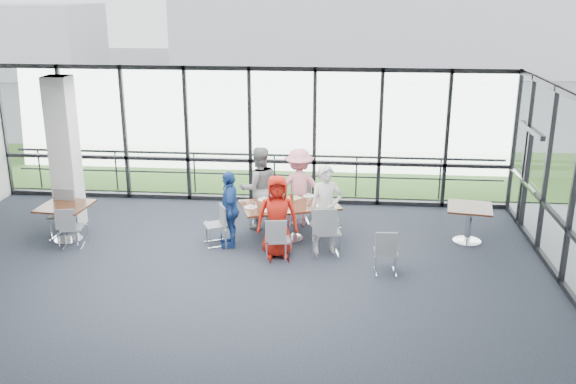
# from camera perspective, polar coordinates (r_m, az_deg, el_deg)

# --- Properties ---
(floor) EXTENTS (12.00, 10.00, 0.02)m
(floor) POSITION_cam_1_polar(r_m,az_deg,el_deg) (10.88, -7.20, -9.18)
(floor) COLOR #20232F
(floor) RESTS_ON ground
(ceiling) EXTENTS (12.00, 10.00, 0.04)m
(ceiling) POSITION_cam_1_polar(r_m,az_deg,el_deg) (9.86, -7.92, 7.71)
(ceiling) COLOR silver
(ceiling) RESTS_ON ground
(curtain_wall_back) EXTENTS (12.00, 0.10, 3.20)m
(curtain_wall_back) POSITION_cam_1_polar(r_m,az_deg,el_deg) (14.99, -3.39, 5.02)
(curtain_wall_back) COLOR white
(curtain_wall_back) RESTS_ON ground
(exit_door) EXTENTS (0.12, 1.60, 2.10)m
(exit_door) POSITION_cam_1_polar(r_m,az_deg,el_deg) (14.26, 20.43, 0.96)
(exit_door) COLOR black
(exit_door) RESTS_ON ground
(structural_column) EXTENTS (0.50, 0.50, 3.20)m
(structural_column) POSITION_cam_1_polar(r_m,az_deg,el_deg) (14.14, -19.24, 3.27)
(structural_column) COLOR silver
(structural_column) RESTS_ON ground
(apron) EXTENTS (80.00, 70.00, 0.02)m
(apron) POSITION_cam_1_polar(r_m,az_deg,el_deg) (20.19, -1.19, 3.63)
(apron) COLOR gray
(apron) RESTS_ON ground
(grass_strip) EXTENTS (80.00, 5.00, 0.01)m
(grass_strip) POSITION_cam_1_polar(r_m,az_deg,el_deg) (18.26, -1.90, 2.21)
(grass_strip) COLOR #325F25
(grass_strip) RESTS_ON ground
(hangar_main) EXTENTS (24.00, 10.00, 6.00)m
(hangar_main) POSITION_cam_1_polar(r_m,az_deg,el_deg) (41.54, 8.02, 14.92)
(hangar_main) COLOR silver
(hangar_main) RESTS_ON ground
(hangar_aux) EXTENTS (10.00, 6.00, 4.00)m
(hangar_aux) POSITION_cam_1_polar(r_m,az_deg,el_deg) (42.67, -23.58, 12.38)
(hangar_aux) COLOR silver
(hangar_aux) RESTS_ON ground
(guard_rail) EXTENTS (12.00, 0.06, 0.06)m
(guard_rail) POSITION_cam_1_polar(r_m,az_deg,el_deg) (15.84, -3.00, 1.61)
(guard_rail) COLOR #2D2D33
(guard_rail) RESTS_ON ground
(main_table) EXTENTS (2.15, 1.63, 0.75)m
(main_table) POSITION_cam_1_polar(r_m,az_deg,el_deg) (12.88, 0.12, -1.61)
(main_table) COLOR #3D1D0D
(main_table) RESTS_ON ground
(side_table_left) EXTENTS (1.01, 1.01, 0.75)m
(side_table_left) POSITION_cam_1_polar(r_m,az_deg,el_deg) (13.56, -19.18, -1.53)
(side_table_left) COLOR #3D1D0D
(side_table_left) RESTS_ON ground
(side_table_right) EXTENTS (0.98, 0.98, 0.75)m
(side_table_right) POSITION_cam_1_polar(r_m,az_deg,el_deg) (13.22, 15.83, -1.75)
(side_table_right) COLOR #3D1D0D
(side_table_right) RESTS_ON ground
(diner_near_left) EXTENTS (0.83, 0.59, 1.59)m
(diner_near_left) POSITION_cam_1_polar(r_m,az_deg,el_deg) (12.02, -0.95, -2.19)
(diner_near_left) COLOR #AB160C
(diner_near_left) RESTS_ON ground
(diner_near_right) EXTENTS (0.71, 0.58, 1.73)m
(diner_near_right) POSITION_cam_1_polar(r_m,az_deg,el_deg) (12.20, 3.40, -1.57)
(diner_near_right) COLOR silver
(diner_near_right) RESTS_ON ground
(diner_far_left) EXTENTS (0.99, 0.81, 1.76)m
(diner_far_left) POSITION_cam_1_polar(r_m,az_deg,el_deg) (13.44, -2.60, 0.36)
(diner_far_left) COLOR gray
(diner_far_left) RESTS_ON ground
(diner_far_right) EXTENTS (1.15, 0.70, 1.68)m
(diner_far_right) POSITION_cam_1_polar(r_m,az_deg,el_deg) (13.62, 1.00, 0.42)
(diner_far_right) COLOR pink
(diner_far_right) RESTS_ON ground
(diner_end) EXTENTS (0.62, 0.96, 1.53)m
(diner_end) POSITION_cam_1_polar(r_m,az_deg,el_deg) (12.56, -5.19, -1.51)
(diner_end) COLOR navy
(diner_end) RESTS_ON ground
(chair_main_nl) EXTENTS (0.47, 0.47, 0.83)m
(chair_main_nl) POSITION_cam_1_polar(r_m,az_deg,el_deg) (11.96, -0.83, -4.24)
(chair_main_nl) COLOR gray
(chair_main_nl) RESTS_ON ground
(chair_main_nr) EXTENTS (0.56, 0.56, 0.97)m
(chair_main_nr) POSITION_cam_1_polar(r_m,az_deg,el_deg) (12.18, 3.50, -3.49)
(chair_main_nr) COLOR gray
(chair_main_nr) RESTS_ON ground
(chair_main_fl) EXTENTS (0.45, 0.45, 0.84)m
(chair_main_fl) POSITION_cam_1_polar(r_m,az_deg,el_deg) (13.73, -2.45, -1.30)
(chair_main_fl) COLOR gray
(chair_main_fl) RESTS_ON ground
(chair_main_fr) EXTENTS (0.57, 0.57, 0.97)m
(chair_main_fr) POSITION_cam_1_polar(r_m,az_deg,el_deg) (13.85, 0.89, -0.82)
(chair_main_fr) COLOR gray
(chair_main_fr) RESTS_ON ground
(chair_main_end) EXTENTS (0.54, 0.54, 0.83)m
(chair_main_end) POSITION_cam_1_polar(r_m,az_deg,el_deg) (12.74, -6.47, -2.94)
(chair_main_end) COLOR gray
(chair_main_end) RESTS_ON ground
(chair_spare_la) EXTENTS (0.47, 0.47, 0.82)m
(chair_spare_la) POSITION_cam_1_polar(r_m,az_deg,el_deg) (13.25, -18.64, -3.00)
(chair_spare_la) COLOR gray
(chair_spare_la) RESTS_ON ground
(chair_spare_lb) EXTENTS (0.51, 0.51, 0.97)m
(chair_spare_lb) POSITION_cam_1_polar(r_m,az_deg,el_deg) (13.74, -19.41, -2.02)
(chair_spare_lb) COLOR gray
(chair_spare_lb) RESTS_ON ground
(chair_spare_r) EXTENTS (0.42, 0.42, 0.82)m
(chair_spare_r) POSITION_cam_1_polar(r_m,az_deg,el_deg) (11.56, 8.70, -5.26)
(chair_spare_r) COLOR gray
(chair_spare_r) RESTS_ON ground
(plate_nl) EXTENTS (0.26, 0.26, 0.01)m
(plate_nl) POSITION_cam_1_polar(r_m,az_deg,el_deg) (12.45, -1.64, -1.65)
(plate_nl) COLOR white
(plate_nl) RESTS_ON main_table
(plate_nr) EXTENTS (0.26, 0.26, 0.01)m
(plate_nr) POSITION_cam_1_polar(r_m,az_deg,el_deg) (12.72, 3.04, -1.25)
(plate_nr) COLOR white
(plate_nr) RESTS_ON main_table
(plate_fl) EXTENTS (0.27, 0.27, 0.01)m
(plate_fl) POSITION_cam_1_polar(r_m,az_deg,el_deg) (13.10, -2.12, -0.67)
(plate_fl) COLOR white
(plate_fl) RESTS_ON main_table
(plate_fr) EXTENTS (0.25, 0.25, 0.01)m
(plate_fr) POSITION_cam_1_polar(r_m,az_deg,el_deg) (13.32, 1.85, -0.35)
(plate_fr) COLOR white
(plate_fr) RESTS_ON main_table
(plate_end) EXTENTS (0.26, 0.26, 0.01)m
(plate_end) POSITION_cam_1_polar(r_m,az_deg,el_deg) (12.65, -3.34, -1.36)
(plate_end) COLOR white
(plate_end) RESTS_ON main_table
(tumbler_a) EXTENTS (0.08, 0.08, 0.15)m
(tumbler_a) POSITION_cam_1_polar(r_m,az_deg,el_deg) (12.59, -0.46, -1.10)
(tumbler_a) COLOR white
(tumbler_a) RESTS_ON main_table
(tumbler_b) EXTENTS (0.07, 0.07, 0.14)m
(tumbler_b) POSITION_cam_1_polar(r_m,az_deg,el_deg) (12.74, 1.81, -0.92)
(tumbler_b) COLOR white
(tumbler_b) RESTS_ON main_table
(tumbler_c) EXTENTS (0.07, 0.07, 0.14)m
(tumbler_c) POSITION_cam_1_polar(r_m,az_deg,el_deg) (13.02, 0.15, -0.50)
(tumbler_c) COLOR white
(tumbler_c) RESTS_ON main_table
(tumbler_d) EXTENTS (0.06, 0.06, 0.13)m
(tumbler_d) POSITION_cam_1_polar(r_m,az_deg,el_deg) (12.58, -2.95, -1.20)
(tumbler_d) COLOR white
(tumbler_d) RESTS_ON main_table
(menu_a) EXTENTS (0.32, 0.25, 0.00)m
(menu_a) POSITION_cam_1_polar(r_m,az_deg,el_deg) (12.40, -0.07, -1.76)
(menu_a) COLOR beige
(menu_a) RESTS_ON main_table
(menu_b) EXTENTS (0.34, 0.27, 0.00)m
(menu_b) POSITION_cam_1_polar(r_m,az_deg,el_deg) (12.76, 3.82, -1.23)
(menu_b) COLOR beige
(menu_b) RESTS_ON main_table
(menu_c) EXTENTS (0.39, 0.40, 0.00)m
(menu_c) POSITION_cam_1_polar(r_m,az_deg,el_deg) (13.19, 0.53, -0.55)
(menu_c) COLOR beige
(menu_c) RESTS_ON main_table
(condiment_caddy) EXTENTS (0.10, 0.07, 0.04)m
(condiment_caddy) POSITION_cam_1_polar(r_m,az_deg,el_deg) (12.88, 0.18, -0.93)
(condiment_caddy) COLOR black
(condiment_caddy) RESTS_ON main_table
(ketchup_bottle) EXTENTS (0.06, 0.06, 0.18)m
(ketchup_bottle) POSITION_cam_1_polar(r_m,az_deg,el_deg) (12.89, 0.33, -0.58)
(ketchup_bottle) COLOR #AB0D00
(ketchup_bottle) RESTS_ON main_table
(green_bottle) EXTENTS (0.05, 0.05, 0.20)m
(green_bottle) POSITION_cam_1_polar(r_m,az_deg,el_deg) (12.89, 0.38, -0.54)
(green_bottle) COLOR #226D2A
(green_bottle) RESTS_ON main_table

